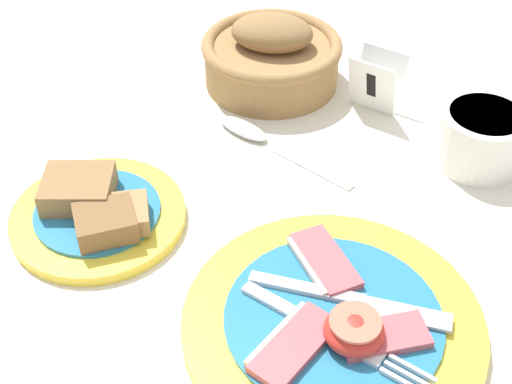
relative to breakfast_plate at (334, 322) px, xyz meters
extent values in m
plane|color=beige|center=(-0.06, 0.02, -0.01)|extent=(3.00, 3.00, 0.00)
cylinder|color=yellow|center=(0.00, 0.00, 0.00)|extent=(0.27, 0.27, 0.01)
cylinder|color=teal|center=(0.00, 0.00, 0.00)|extent=(0.19, 0.19, 0.00)
cube|color=#BC5156|center=(-0.02, -0.05, 0.01)|extent=(0.05, 0.09, 0.01)
cube|color=beige|center=(-0.03, -0.04, 0.01)|extent=(0.03, 0.08, 0.01)
cube|color=#BC5156|center=(-0.03, 0.06, 0.01)|extent=(0.09, 0.08, 0.01)
cube|color=beige|center=(-0.04, 0.04, 0.01)|extent=(0.07, 0.06, 0.01)
cube|color=#BC5156|center=(0.05, 0.00, 0.01)|extent=(0.08, 0.08, 0.01)
cube|color=beige|center=(0.04, 0.01, 0.01)|extent=(0.06, 0.05, 0.01)
ellipsoid|color=red|center=(0.02, -0.01, 0.02)|extent=(0.05, 0.05, 0.03)
cylinder|color=#DB664C|center=(0.02, -0.01, 0.03)|extent=(0.04, 0.04, 0.00)
cube|color=silver|center=(-0.03, -0.01, 0.01)|extent=(0.11, 0.03, 0.00)
cube|color=silver|center=(0.04, -0.02, 0.01)|extent=(0.03, 0.02, 0.00)
cube|color=silver|center=(0.07, -0.04, 0.01)|extent=(0.04, 0.01, 0.00)
cube|color=silver|center=(0.08, -0.03, 0.01)|extent=(0.04, 0.01, 0.00)
cube|color=silver|center=(0.08, -0.02, 0.01)|extent=(0.04, 0.01, 0.00)
cube|color=silver|center=(-0.03, 0.01, 0.01)|extent=(0.11, 0.03, 0.00)
cube|color=#9EA0A5|center=(0.06, 0.03, 0.01)|extent=(0.08, 0.04, 0.00)
cylinder|color=yellow|center=(-0.27, 0.02, 0.00)|extent=(0.18, 0.18, 0.01)
cylinder|color=teal|center=(-0.27, 0.02, 0.00)|extent=(0.13, 0.13, 0.00)
cube|color=#9E7A4C|center=(-0.24, 0.01, 0.02)|extent=(0.08, 0.08, 0.02)
cube|color=olive|center=(-0.30, 0.02, 0.02)|extent=(0.09, 0.09, 0.03)
cube|color=brown|center=(-0.24, 0.00, 0.02)|extent=(0.08, 0.08, 0.02)
cylinder|color=white|center=(0.05, 0.30, 0.02)|extent=(0.10, 0.10, 0.06)
cylinder|color=white|center=(0.05, 0.30, 0.05)|extent=(0.08, 0.08, 0.01)
cylinder|color=olive|center=(-0.23, 0.34, 0.02)|extent=(0.17, 0.17, 0.05)
torus|color=olive|center=(-0.23, 0.34, 0.04)|extent=(0.18, 0.18, 0.02)
ellipsoid|color=olive|center=(-0.23, 0.34, 0.06)|extent=(0.12, 0.10, 0.04)
cube|color=white|center=(-0.09, 0.33, 0.03)|extent=(0.06, 0.03, 0.07)
cube|color=white|center=(-0.09, 0.35, 0.03)|extent=(0.06, 0.03, 0.07)
cube|color=black|center=(-0.09, 0.33, 0.03)|extent=(0.01, 0.01, 0.04)
cube|color=silver|center=(-0.11, 0.20, -0.01)|extent=(0.11, 0.04, 0.01)
ellipsoid|color=silver|center=(-0.21, 0.22, 0.00)|extent=(0.07, 0.04, 0.01)
camera|label=1|loc=(0.12, -0.38, 0.50)|focal=50.00mm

